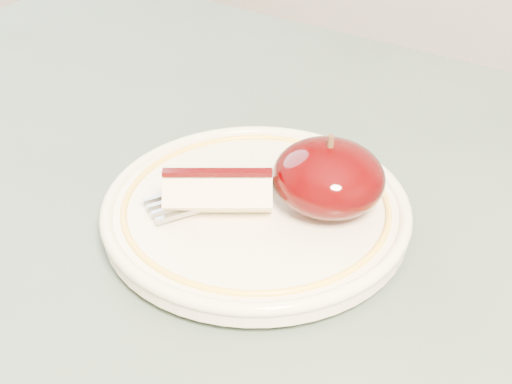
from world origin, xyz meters
The scene contains 4 objects.
plate centered at (0.02, 0.12, 0.76)m, with size 0.20×0.20×0.02m.
apple_half centered at (0.06, 0.14, 0.79)m, with size 0.07×0.07×0.05m.
apple_wedge centered at (0.01, 0.10, 0.78)m, with size 0.07×0.06×0.03m.
fork centered at (0.01, 0.13, 0.77)m, with size 0.10×0.15×0.00m.
Camera 1 is at (0.23, -0.20, 1.04)m, focal length 50.00 mm.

